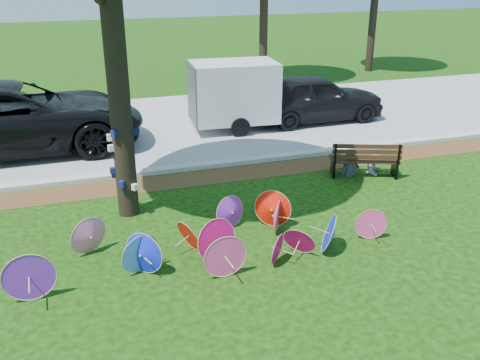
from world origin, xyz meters
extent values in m
plane|color=black|center=(0.00, 0.00, 0.00)|extent=(90.00, 90.00, 0.00)
cube|color=#472D16|center=(0.00, 4.50, 0.01)|extent=(90.00, 1.00, 0.01)
cube|color=#B7B5AD|center=(0.00, 5.20, 0.06)|extent=(90.00, 0.30, 0.12)
cube|color=gray|center=(0.00, 9.35, 0.01)|extent=(90.00, 8.00, 0.01)
cylinder|color=black|center=(-1.70, 3.03, 2.96)|extent=(0.44, 0.44, 5.93)
cone|color=#F2408D|center=(-0.43, 0.01, 0.39)|extent=(0.80, 0.17, 0.79)
cone|color=#4F82E6|center=(-1.81, 0.61, 0.37)|extent=(0.75, 0.46, 0.75)
cone|color=#D80E6F|center=(1.11, 0.27, 0.32)|extent=(0.69, 0.70, 0.62)
cone|color=purple|center=(0.21, 1.68, 0.35)|extent=(0.71, 0.43, 0.70)
cone|color=#0F24D6|center=(1.72, 0.22, 0.38)|extent=(0.64, 0.83, 0.75)
cone|color=#D80E6F|center=(-0.44, 0.57, 0.42)|extent=(0.88, 0.56, 0.85)
cone|color=red|center=(-0.78, 1.06, 0.33)|extent=(0.53, 0.71, 0.64)
cone|color=red|center=(1.02, 1.48, 0.39)|extent=(0.74, 0.58, 0.78)
cone|color=purple|center=(-3.58, 0.31, 0.43)|extent=(0.86, 0.17, 0.86)
cone|color=#D80E6F|center=(0.57, 0.14, 0.29)|extent=(0.51, 0.54, 0.58)
cone|color=#0F24D6|center=(-1.76, 0.50, 0.38)|extent=(0.65, 0.63, 0.77)
cone|color=pink|center=(-2.58, 1.48, 0.37)|extent=(0.73, 0.51, 0.75)
cone|color=#F2408D|center=(1.01, 1.27, 0.33)|extent=(0.45, 0.64, 0.67)
cone|color=#F2408D|center=(2.68, 0.44, 0.32)|extent=(0.64, 0.27, 0.64)
imported|color=black|center=(-4.15, 8.14, 0.98)|extent=(7.08, 3.34, 1.96)
imported|color=black|center=(5.18, 8.36, 0.80)|extent=(4.72, 1.97, 1.60)
cube|color=silver|center=(2.34, 8.30, 1.23)|extent=(2.76, 1.86, 2.46)
imported|color=#383A4C|center=(3.91, 3.49, 0.66)|extent=(0.51, 0.37, 1.31)
imported|color=#B3B4BD|center=(4.61, 3.49, 0.53)|extent=(0.60, 0.52, 1.06)
cylinder|color=black|center=(5.69, 14.74, 2.50)|extent=(0.36, 0.36, 5.00)
cylinder|color=black|center=(11.61, 15.66, 2.50)|extent=(0.36, 0.36, 5.00)
camera|label=1|loc=(-2.62, -7.66, 5.09)|focal=40.00mm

